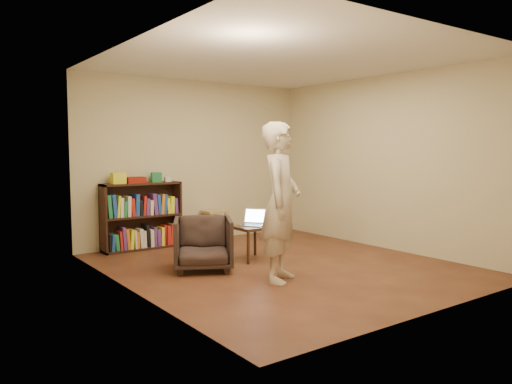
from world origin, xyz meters
TOP-DOWN VIEW (x-y plane):
  - floor at (0.00, 0.00)m, footprint 4.50×4.50m
  - ceiling at (0.00, 0.00)m, footprint 4.50×4.50m
  - wall_back at (0.00, 2.25)m, footprint 4.00×0.00m
  - wall_left at (-2.00, 0.00)m, footprint 0.00×4.50m
  - wall_right at (2.00, 0.00)m, footprint 0.00×4.50m
  - bookshelf at (-1.02, 2.09)m, footprint 1.20×0.30m
  - box_yellow at (-1.37, 2.08)m, footprint 0.20×0.14m
  - red_cloth at (-1.11, 2.06)m, footprint 0.29×0.22m
  - box_green at (-0.76, 2.10)m, footprint 0.18×0.18m
  - box_white at (-0.58, 2.09)m, footprint 0.11×0.11m
  - stool at (0.21, 2.03)m, footprint 0.34×0.34m
  - armchair at (-0.92, 0.41)m, footprint 0.97×0.97m
  - side_table at (-0.10, 0.53)m, footprint 0.45×0.45m
  - laptop at (-0.04, 0.58)m, footprint 0.42×0.42m
  - person at (-0.46, -0.55)m, footprint 0.79×0.75m

SIDE VIEW (x-z plane):
  - floor at x=0.00m, z-range 0.00..0.00m
  - armchair at x=-0.92m, z-range 0.00..0.66m
  - side_table at x=-0.10m, z-range 0.15..0.62m
  - stool at x=0.21m, z-range 0.15..0.65m
  - bookshelf at x=-1.02m, z-range -0.06..0.94m
  - laptop at x=-0.04m, z-range 0.41..0.63m
  - person at x=-0.46m, z-range 0.00..1.81m
  - box_white at x=-0.58m, z-range 1.00..1.07m
  - red_cloth at x=-1.11m, z-range 1.00..1.09m
  - box_green at x=-0.76m, z-range 1.00..1.15m
  - box_yellow at x=-1.37m, z-range 1.00..1.16m
  - wall_back at x=0.00m, z-range -0.70..3.30m
  - wall_left at x=-2.00m, z-range -0.95..3.55m
  - wall_right at x=2.00m, z-range -0.95..3.55m
  - ceiling at x=0.00m, z-range 2.60..2.60m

